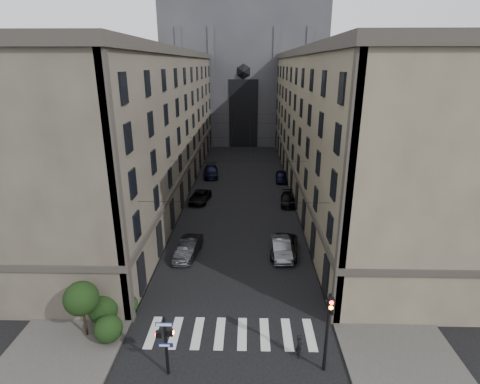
# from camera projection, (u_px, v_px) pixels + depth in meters

# --- Properties ---
(sidewalk_left) EXTENTS (7.00, 80.00, 0.15)m
(sidewalk_left) POSITION_uv_depth(u_px,v_px,m) (169.00, 187.00, 54.50)
(sidewalk_left) COLOR #383533
(sidewalk_left) RESTS_ON ground
(sidewalk_right) EXTENTS (7.00, 80.00, 0.15)m
(sidewalk_right) POSITION_uv_depth(u_px,v_px,m) (313.00, 188.00, 54.06)
(sidewalk_right) COLOR #383533
(sidewalk_right) RESTS_ON ground
(zebra_crossing) EXTENTS (11.00, 3.20, 0.01)m
(zebra_crossing) POSITION_uv_depth(u_px,v_px,m) (231.00, 333.00, 25.00)
(zebra_crossing) COLOR beige
(zebra_crossing) RESTS_ON ground
(building_left) EXTENTS (13.60, 60.60, 18.85)m
(building_left) POSITION_uv_depth(u_px,v_px,m) (143.00, 123.00, 51.54)
(building_left) COLOR #473F36
(building_left) RESTS_ON ground
(building_right) EXTENTS (13.60, 60.60, 18.85)m
(building_right) POSITION_uv_depth(u_px,v_px,m) (339.00, 123.00, 50.97)
(building_right) COLOR brown
(building_right) RESTS_ON ground
(gothic_tower) EXTENTS (35.00, 23.00, 58.00)m
(gothic_tower) POSITION_uv_depth(u_px,v_px,m) (244.00, 60.00, 85.32)
(gothic_tower) COLOR #2D2D33
(gothic_tower) RESTS_ON ground
(pedestrian_signal_left) EXTENTS (1.02, 0.38, 4.00)m
(pedestrian_signal_left) POSITION_uv_depth(u_px,v_px,m) (166.00, 341.00, 21.01)
(pedestrian_signal_left) COLOR black
(pedestrian_signal_left) RESTS_ON ground
(traffic_light_right) EXTENTS (0.34, 0.50, 5.20)m
(traffic_light_right) POSITION_uv_depth(u_px,v_px,m) (328.00, 324.00, 20.90)
(traffic_light_right) COLOR black
(traffic_light_right) RESTS_ON ground
(shrub_cluster) EXTENTS (3.90, 4.40, 3.90)m
(shrub_cluster) POSITION_uv_depth(u_px,v_px,m) (99.00, 309.00, 24.61)
(shrub_cluster) COLOR black
(shrub_cluster) RESTS_ON sidewalk_left
(tram_wires) EXTENTS (14.00, 60.00, 0.43)m
(tram_wires) POSITION_uv_depth(u_px,v_px,m) (241.00, 139.00, 51.59)
(tram_wires) COLOR black
(tram_wires) RESTS_ON ground
(car_left_near) EXTENTS (1.72, 4.06, 1.37)m
(car_left_near) POSITION_uv_depth(u_px,v_px,m) (183.00, 251.00, 34.45)
(car_left_near) COLOR gray
(car_left_near) RESTS_ON ground
(car_left_midnear) EXTENTS (2.27, 4.93, 1.57)m
(car_left_midnear) POSITION_uv_depth(u_px,v_px,m) (189.00, 247.00, 34.97)
(car_left_midnear) COLOR black
(car_left_midnear) RESTS_ON ground
(car_left_midfar) EXTENTS (2.85, 5.10, 1.35)m
(car_left_midfar) POSITION_uv_depth(u_px,v_px,m) (200.00, 197.00, 48.58)
(car_left_midfar) COLOR black
(car_left_midfar) RESTS_ON ground
(car_left_far) EXTENTS (2.80, 5.74, 1.61)m
(car_left_far) POSITION_uv_depth(u_px,v_px,m) (211.00, 172.00, 59.39)
(car_left_far) COLOR black
(car_left_far) RESTS_ON ground
(car_right_near) EXTENTS (1.83, 4.85, 1.58)m
(car_right_near) POSITION_uv_depth(u_px,v_px,m) (281.00, 248.00, 34.86)
(car_right_near) COLOR slate
(car_right_near) RESTS_ON ground
(car_right_midnear) EXTENTS (3.08, 5.52, 1.46)m
(car_right_midnear) POSITION_uv_depth(u_px,v_px,m) (284.00, 247.00, 35.18)
(car_right_midnear) COLOR black
(car_right_midnear) RESTS_ON ground
(car_right_midfar) EXTENTS (2.27, 4.76, 1.34)m
(car_right_midfar) POSITION_uv_depth(u_px,v_px,m) (288.00, 199.00, 47.65)
(car_right_midfar) COLOR black
(car_right_midfar) RESTS_ON ground
(car_right_far) EXTENTS (2.04, 4.62, 1.55)m
(car_right_far) POSITION_uv_depth(u_px,v_px,m) (282.00, 176.00, 57.01)
(car_right_far) COLOR black
(car_right_far) RESTS_ON ground
(pedestrian) EXTENTS (0.43, 0.62, 1.62)m
(pedestrian) POSITION_uv_depth(u_px,v_px,m) (299.00, 346.00, 22.76)
(pedestrian) COLOR black
(pedestrian) RESTS_ON ground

